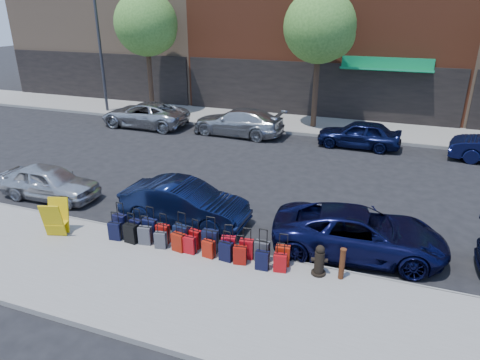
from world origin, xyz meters
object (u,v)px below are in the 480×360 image
at_px(car_far_0, 145,114).
at_px(car_far_2, 359,134).
at_px(suitcase_front_5, 195,239).
at_px(bollard, 342,263).
at_px(tree_left, 148,26).
at_px(tree_center, 322,29).
at_px(streetlight, 102,38).
at_px(car_far_1, 238,122).
at_px(car_near_1, 184,203).
at_px(car_near_0, 50,182).
at_px(fire_hydrant, 319,261).
at_px(car_near_2, 359,233).
at_px(display_rack, 56,218).

height_order(car_far_0, car_far_2, car_far_0).
xyz_separation_m(suitcase_front_5, car_far_2, (3.35, 11.60, 0.26)).
bearing_deg(bollard, car_far_0, 138.15).
xyz_separation_m(tree_left, tree_center, (10.50, 0.00, 0.00)).
xyz_separation_m(tree_center, streetlight, (-13.44, -0.70, -0.75)).
distance_m(tree_left, car_far_1, 8.65).
bearing_deg(car_near_1, car_far_0, 38.53).
bearing_deg(car_near_0, suitcase_front_5, -104.90).
distance_m(tree_center, car_far_1, 6.55).
distance_m(fire_hydrant, bollard, 0.57).
distance_m(fire_hydrant, car_far_2, 11.70).
bearing_deg(bollard, car_far_1, 121.36).
relative_size(streetlight, car_near_1, 1.92).
height_order(car_near_2, car_far_2, car_far_2).
bearing_deg(car_far_2, bollard, 5.15).
bearing_deg(tree_center, display_rack, -108.13).
bearing_deg(suitcase_front_5, car_far_0, 138.50).
distance_m(bollard, car_far_2, 11.72).
xyz_separation_m(bollard, car_near_0, (-10.66, 1.63, 0.04)).
distance_m(car_far_1, car_far_2, 6.36).
bearing_deg(streetlight, car_near_2, -35.20).
bearing_deg(car_far_2, tree_left, -100.08).
bearing_deg(car_near_1, car_near_0, 90.80).
distance_m(bollard, car_far_0, 17.22).
bearing_deg(display_rack, car_far_2, 41.47).
bearing_deg(car_near_0, car_far_1, -20.97).
bearing_deg(display_rack, fire_hydrant, -12.29).
bearing_deg(car_near_1, streetlight, 44.90).
bearing_deg(bollard, car_near_0, 171.32).
relative_size(fire_hydrant, bollard, 0.98).
xyz_separation_m(suitcase_front_5, fire_hydrant, (3.56, -0.10, 0.12)).
bearing_deg(display_rack, bollard, -12.57).
bearing_deg(car_far_0, car_far_1, 92.56).
distance_m(tree_center, bollard, 15.52).
distance_m(tree_center, display_rack, 16.49).
distance_m(fire_hydrant, display_rack, 7.78).
bearing_deg(tree_left, car_far_0, -69.43).
relative_size(car_far_1, car_far_2, 1.25).
distance_m(tree_center, fire_hydrant, 15.43).
height_order(car_near_2, car_far_1, car_far_1).
height_order(display_rack, car_far_2, car_far_2).
height_order(tree_center, car_near_0, tree_center).
xyz_separation_m(bollard, display_rack, (-8.32, -0.66, 0.10)).
height_order(car_near_0, car_near_1, car_near_1).
bearing_deg(car_near_1, car_far_2, -22.92).
height_order(bollard, car_far_1, car_far_1).
bearing_deg(streetlight, tree_center, 2.98).
xyz_separation_m(bollard, car_far_2, (-0.77, 11.69, 0.09)).
distance_m(fire_hydrant, car_near_0, 10.23).
height_order(display_rack, car_far_1, car_far_1).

